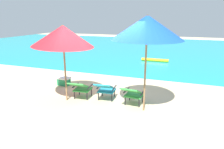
% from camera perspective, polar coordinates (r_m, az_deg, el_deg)
% --- Properties ---
extents(ground_plane, '(40.00, 40.00, 0.00)m').
position_cam_1_polar(ground_plane, '(10.37, 6.73, 0.92)').
color(ground_plane, '#CCB78E').
extents(ocean_band, '(40.00, 18.00, 0.01)m').
position_cam_1_polar(ocean_band, '(17.94, 12.70, 6.87)').
color(ocean_band, teal).
rests_on(ocean_band, ground_plane).
extents(swim_buoy, '(1.60, 0.18, 0.18)m').
position_cam_1_polar(swim_buoy, '(12.77, 11.70, 3.94)').
color(swim_buoy, yellow).
rests_on(swim_buoy, ocean_band).
extents(lounge_chair_left, '(0.63, 0.93, 0.68)m').
position_cam_1_polar(lounge_chair_left, '(6.78, -8.59, -3.54)').
color(lounge_chair_left, '#338E3D').
rests_on(lounge_chair_left, ground_plane).
extents(lounge_chair_center, '(0.63, 0.93, 0.68)m').
position_cam_1_polar(lounge_chair_center, '(6.61, -1.85, -3.89)').
color(lounge_chair_center, teal).
rests_on(lounge_chair_center, ground_plane).
extents(lounge_chair_right, '(0.58, 0.90, 0.68)m').
position_cam_1_polar(lounge_chair_right, '(6.25, 5.69, -5.13)').
color(lounge_chair_right, '#338E3D').
rests_on(lounge_chair_right, ground_plane).
extents(beach_umbrella_left, '(1.99, 1.97, 2.41)m').
position_cam_1_polar(beach_umbrella_left, '(6.47, -13.33, 10.28)').
color(beach_umbrella_left, olive).
rests_on(beach_umbrella_left, ground_plane).
extents(beach_umbrella_right, '(2.18, 2.19, 2.66)m').
position_cam_1_polar(beach_umbrella_right, '(5.58, 9.65, 12.59)').
color(beach_umbrella_right, olive).
rests_on(beach_umbrella_right, ground_plane).
extents(cooler_box, '(0.51, 0.38, 0.32)m').
position_cam_1_polar(cooler_box, '(8.38, -13.10, -1.78)').
color(cooler_box, '#1E844C').
rests_on(cooler_box, ground_plane).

